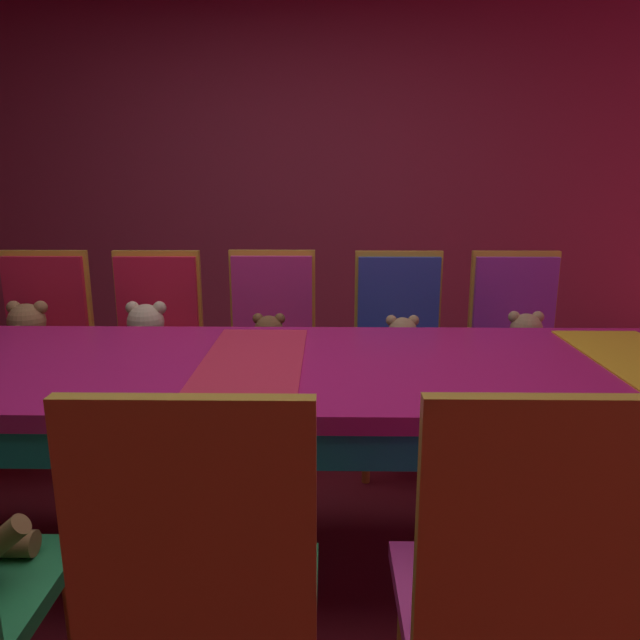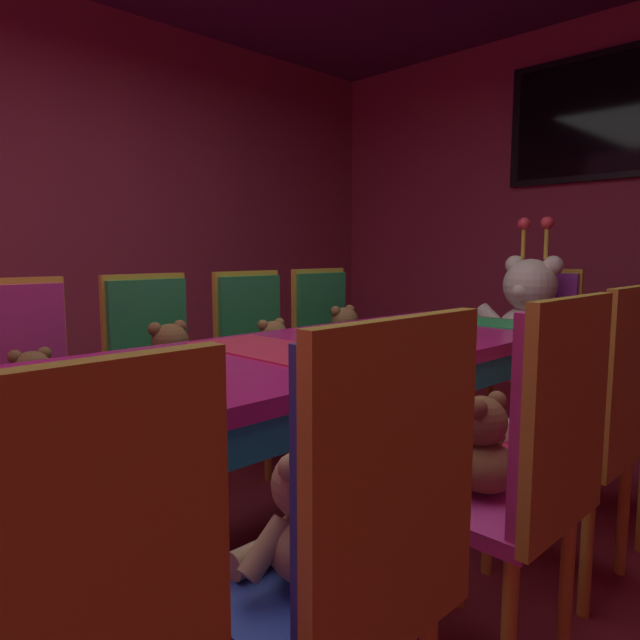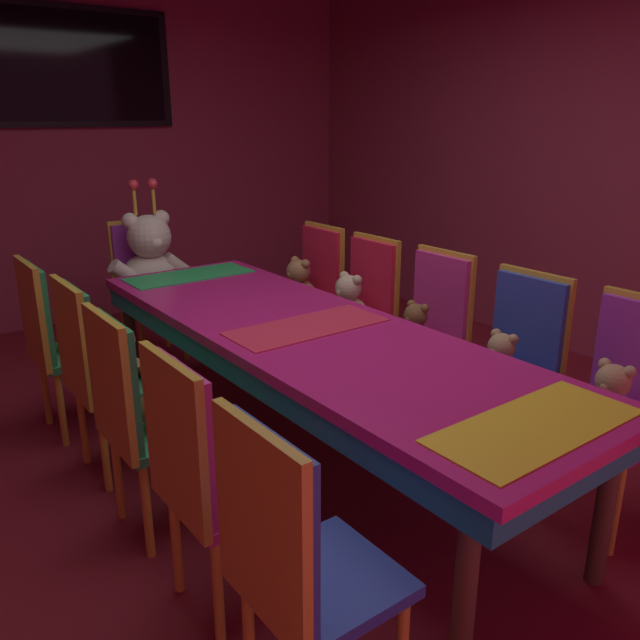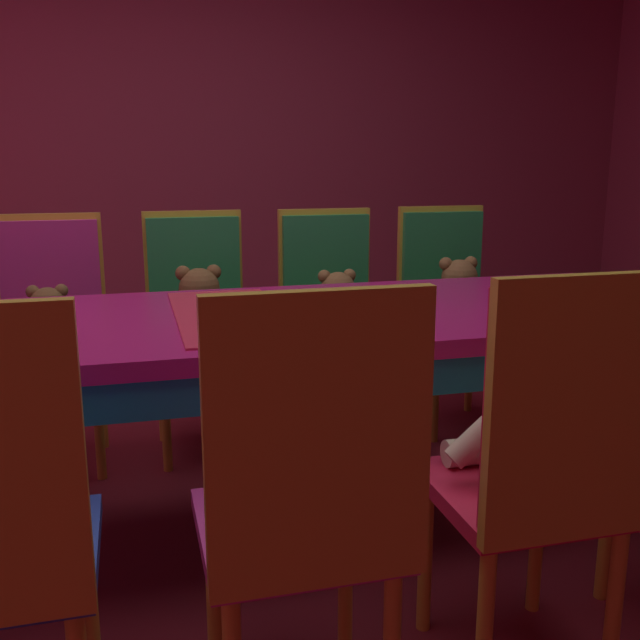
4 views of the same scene
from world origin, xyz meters
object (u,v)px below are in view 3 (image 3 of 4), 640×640
(chair_left_1, at_px, (199,464))
(throne_chair, at_px, (144,275))
(chair_left_3, at_px, (92,361))
(teddy_left_1, at_px, (237,456))
(teddy_right_1, at_px, (500,363))
(teddy_right_4, at_px, (298,286))
(teddy_left_3, at_px, (123,357))
(king_teddy_bear, at_px, (152,262))
(teddy_left_2, at_px, (167,395))
(chair_right_0, at_px, (629,388))
(chair_left_2, at_px, (132,404))
(chair_left_0, at_px, (287,552))
(chair_right_2, at_px, (433,320))
(wall_tv, at_px, (74,67))
(teddy_right_3, at_px, (347,304))
(chair_right_3, at_px, (366,300))
(chair_right_4, at_px, (315,282))
(teddy_left_4, at_px, (79,326))
(chair_right_1, at_px, (519,351))
(teddy_right_0, at_px, (610,400))
(teddy_right_2, at_px, (415,329))
(chair_left_4, at_px, (51,331))
(banquet_table, at_px, (308,344))

(chair_left_1, bearing_deg, throne_chair, 71.65)
(chair_left_3, bearing_deg, teddy_left_1, -83.64)
(chair_left_1, bearing_deg, teddy_right_1, 0.66)
(chair_left_1, bearing_deg, teddy_right_4, 47.05)
(teddy_left_3, relative_size, king_teddy_bear, 0.37)
(chair_left_1, bearing_deg, teddy_left_1, -0.00)
(teddy_left_2, bearing_deg, teddy_right_4, 37.97)
(chair_right_0, relative_size, throne_chair, 1.00)
(chair_right_0, bearing_deg, chair_left_2, -32.28)
(teddy_left_1, xyz_separation_m, teddy_right_1, (1.43, 0.02, -0.00))
(throne_chair, bearing_deg, teddy_right_4, 37.62)
(chair_left_0, xyz_separation_m, chair_right_0, (1.74, 0.01, 0.00))
(chair_right_2, height_order, king_teddy_bear, king_teddy_bear)
(chair_left_0, relative_size, wall_tv, 0.63)
(teddy_right_3, height_order, wall_tv, wall_tv)
(chair_left_3, relative_size, teddy_left_3, 3.21)
(chair_left_1, relative_size, chair_right_3, 1.00)
(teddy_left_1, height_order, teddy_left_2, teddy_left_2)
(king_teddy_bear, bearing_deg, chair_right_4, 48.62)
(teddy_left_4, distance_m, king_teddy_bear, 1.06)
(chair_right_4, bearing_deg, chair_left_0, 52.13)
(teddy_left_4, bearing_deg, teddy_right_1, -49.18)
(chair_right_0, distance_m, teddy_right_3, 1.69)
(chair_right_1, height_order, teddy_right_3, chair_right_1)
(teddy_left_4, relative_size, teddy_right_0, 1.12)
(chair_right_0, bearing_deg, throne_chair, -74.62)
(chair_left_1, bearing_deg, king_teddy_bear, 70.49)
(teddy_right_2, height_order, king_teddy_bear, king_teddy_bear)
(chair_left_2, xyz_separation_m, king_teddy_bear, (0.87, 1.87, 0.12))
(chair_left_0, bearing_deg, teddy_right_0, 0.49)
(throne_chair, bearing_deg, teddy_right_2, 20.39)
(teddy_right_4, xyz_separation_m, throne_chair, (-0.71, 0.92, -0.00))
(king_teddy_bear, distance_m, wall_tv, 1.83)
(chair_right_4, bearing_deg, chair_right_2, 91.53)
(teddy_right_0, bearing_deg, teddy_left_1, -20.14)
(king_teddy_bear, bearing_deg, teddy_left_1, -16.48)
(chair_left_4, bearing_deg, teddy_right_2, -33.67)
(chair_left_4, height_order, teddy_right_2, chair_left_4)
(teddy_right_0, bearing_deg, chair_right_4, -93.49)
(chair_left_0, bearing_deg, teddy_left_2, 82.16)
(banquet_table, relative_size, teddy_left_2, 8.57)
(chair_left_4, distance_m, teddy_left_4, 0.15)
(chair_left_1, height_order, teddy_right_0, chair_left_1)
(teddy_left_3, height_order, wall_tv, wall_tv)
(banquet_table, height_order, chair_right_1, chair_right_1)
(teddy_left_1, relative_size, chair_left_3, 0.29)
(chair_left_0, height_order, throne_chair, same)
(teddy_left_4, relative_size, chair_right_4, 0.34)
(chair_right_3, xyz_separation_m, chair_right_4, (0.00, 0.53, 0.00))
(chair_left_4, xyz_separation_m, chair_right_4, (1.74, -0.01, 0.00))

